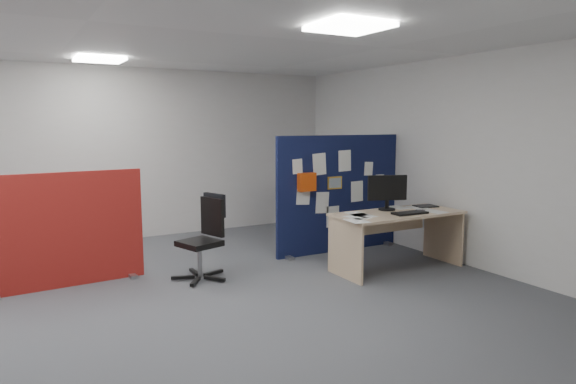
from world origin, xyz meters
name	(u,v)px	position (x,y,z in m)	size (l,w,h in m)	color
floor	(103,325)	(0.00, 0.00, 0.00)	(9.00, 9.00, 0.00)	#4B4D52
ceiling	(87,21)	(0.00, 0.00, 2.70)	(9.00, 7.00, 0.02)	white
wall_back	(57,156)	(0.00, 3.50, 1.35)	(9.00, 0.02, 2.70)	silver
wall_front	(291,293)	(0.00, -3.50, 1.35)	(9.00, 0.02, 2.70)	silver
wall_right	(458,161)	(4.50, 0.00, 1.35)	(0.02, 7.00, 2.70)	silver
ceiling_lights	(113,39)	(0.33, 0.67, 2.67)	(4.10, 4.10, 0.04)	white
navy_divider	(338,194)	(3.46, 1.24, 0.84)	(2.02, 0.30, 1.67)	#0E1335
main_desk	(395,225)	(3.58, 0.14, 0.55)	(1.66, 0.74, 0.73)	tan
monitor_main	(387,191)	(3.57, 0.30, 0.98)	(0.50, 0.21, 0.45)	black
keyboard	(410,213)	(3.63, -0.07, 0.74)	(0.45, 0.18, 0.03)	black
mouse	(421,211)	(3.85, -0.02, 0.74)	(0.10, 0.06, 0.03)	gray
paper_tray	(425,206)	(4.20, 0.25, 0.74)	(0.28, 0.22, 0.01)	black
red_divider	(65,231)	(-0.15, 1.37, 0.64)	(1.74, 0.30, 1.30)	maroon
office_chair	(206,232)	(1.35, 0.92, 0.56)	(0.66, 0.63, 0.99)	black
desk_papers	(385,213)	(3.39, 0.12, 0.73)	(1.51, 0.80, 0.00)	white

